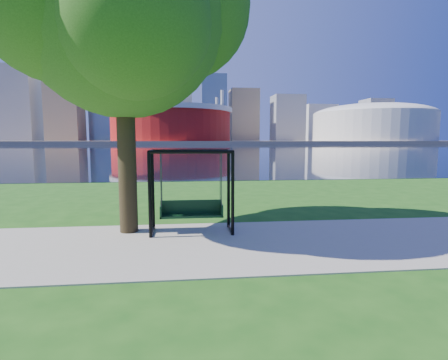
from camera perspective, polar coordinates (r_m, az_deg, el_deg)
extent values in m
plane|color=#1E5114|center=(8.61, -1.14, -9.57)|extent=(900.00, 900.00, 0.00)
cube|color=#9E937F|center=(8.13, -0.82, -10.43)|extent=(120.00, 4.00, 0.03)
cube|color=black|center=(110.27, -5.95, 5.22)|extent=(900.00, 180.00, 0.02)
cube|color=#937F60|center=(314.25, -6.22, 6.20)|extent=(900.00, 228.00, 2.00)
cylinder|color=maroon|center=(243.65, -8.59, 8.91)|extent=(80.00, 80.00, 22.00)
cylinder|color=silver|center=(244.25, -8.63, 11.14)|extent=(83.00, 83.00, 3.00)
cylinder|color=silver|center=(263.77, -1.18, 9.88)|extent=(2.00, 2.00, 32.00)
cylinder|color=silver|center=(266.07, -15.65, 9.62)|extent=(2.00, 2.00, 32.00)
cylinder|color=silver|center=(228.71, -17.20, 10.12)|extent=(2.00, 2.00, 32.00)
cylinder|color=silver|center=(226.03, -0.30, 10.45)|extent=(2.00, 2.00, 32.00)
cylinder|color=beige|center=(278.72, 23.07, 7.95)|extent=(84.00, 84.00, 20.00)
ellipsoid|color=beige|center=(279.18, 23.15, 9.80)|extent=(84.00, 84.00, 15.12)
cube|color=gray|center=(348.73, -30.40, 10.65)|extent=(28.00, 28.00, 62.00)
cube|color=#998466|center=(326.75, -24.67, 13.58)|extent=(26.00, 26.00, 88.00)
cube|color=slate|center=(343.61, -18.45, 14.04)|extent=(30.00, 24.00, 95.00)
cube|color=gray|center=(317.70, -13.72, 12.74)|extent=(24.00, 24.00, 72.00)
cube|color=silver|center=(345.65, -8.02, 13.01)|extent=(32.00, 28.00, 80.00)
cube|color=slate|center=(320.56, -1.72, 11.61)|extent=(22.00, 22.00, 58.00)
cube|color=#998466|center=(338.70, 3.23, 10.48)|extent=(26.00, 26.00, 48.00)
cube|color=gray|center=(337.75, 10.32, 9.89)|extent=(28.00, 24.00, 42.00)
cube|color=silver|center=(374.18, 15.15, 8.96)|extent=(30.00, 26.00, 36.00)
cube|color=gray|center=(377.66, 23.46, 8.94)|extent=(24.00, 24.00, 40.00)
cube|color=#998466|center=(411.12, 27.28, 7.95)|extent=(26.00, 26.00, 32.00)
sphere|color=#998466|center=(336.41, -25.08, 21.62)|extent=(10.00, 10.00, 10.00)
cylinder|color=black|center=(8.58, -12.03, -2.57)|extent=(0.08, 0.08, 2.11)
cylinder|color=black|center=(8.61, 1.43, -2.39)|extent=(0.08, 0.08, 2.11)
cylinder|color=black|center=(9.39, -11.54, -1.78)|extent=(0.08, 0.08, 2.11)
cylinder|color=black|center=(9.42, 0.75, -1.62)|extent=(0.08, 0.08, 2.11)
cylinder|color=black|center=(8.44, -5.36, 4.58)|extent=(2.01, 0.09, 0.08)
cylinder|color=black|center=(9.26, -5.46, 4.75)|extent=(2.01, 0.09, 0.08)
cylinder|color=black|center=(8.89, -11.93, 4.57)|extent=(0.08, 0.82, 0.08)
cylinder|color=black|center=(9.18, -11.63, -8.21)|extent=(0.07, 0.82, 0.07)
cylinder|color=black|center=(8.92, 1.09, 4.71)|extent=(0.08, 0.82, 0.08)
cylinder|color=black|center=(9.21, 1.06, -8.02)|extent=(0.07, 0.82, 0.07)
cube|color=black|center=(9.05, -5.30, -5.81)|extent=(1.60, 0.41, 0.05)
cube|color=black|center=(9.19, -5.33, -4.35)|extent=(1.60, 0.05, 0.35)
cube|color=black|center=(9.04, -10.23, -5.07)|extent=(0.05, 0.41, 0.31)
cube|color=black|center=(9.07, -0.40, -4.93)|extent=(0.05, 0.41, 0.31)
cylinder|color=#36363C|center=(8.75, -10.29, -0.08)|extent=(0.02, 0.02, 1.33)
cylinder|color=#36363C|center=(8.78, -0.41, 0.04)|extent=(0.02, 0.02, 1.33)
cylinder|color=#36363C|center=(9.09, -10.15, 0.16)|extent=(0.02, 0.02, 1.33)
cylinder|color=#36363C|center=(9.11, -0.63, 0.28)|extent=(0.02, 0.02, 1.33)
cylinder|color=black|center=(9.20, -15.63, 5.74)|extent=(0.46, 0.46, 4.60)
sphere|color=#2C5519|center=(9.69, -16.25, 24.61)|extent=(5.02, 5.02, 5.02)
sphere|color=#2C5519|center=(10.31, -7.35, 26.13)|extent=(3.76, 3.76, 3.76)
sphere|color=#2C5519|center=(8.39, -14.52, 23.86)|extent=(3.35, 3.35, 3.35)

